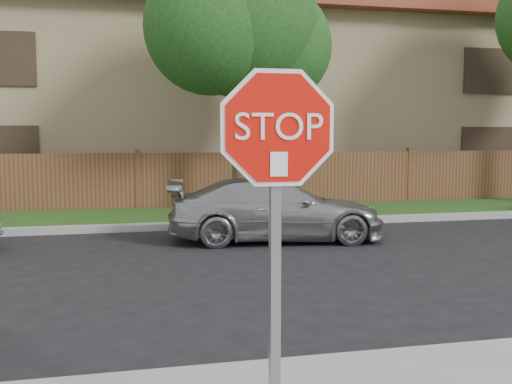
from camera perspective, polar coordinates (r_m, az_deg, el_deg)
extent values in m
plane|color=black|center=(5.49, -7.03, -17.11)|extent=(90.00, 90.00, 0.00)
cube|color=gray|center=(13.36, -10.65, -3.31)|extent=(70.00, 0.30, 0.15)
cube|color=#1E4714|center=(15.00, -10.91, -2.41)|extent=(70.00, 3.00, 0.12)
cube|color=#512F1C|center=(16.51, -11.15, 0.89)|extent=(70.00, 0.12, 1.60)
cube|color=#9B8560|center=(22.07, -11.73, 7.75)|extent=(34.00, 8.00, 6.00)
cube|color=brown|center=(22.44, -11.90, 16.07)|extent=(35.20, 9.20, 0.50)
cylinder|color=#382B21|center=(15.05, -1.44, 4.98)|extent=(0.44, 0.44, 3.92)
sphere|color=#144116|center=(15.30, -1.47, 16.05)|extent=(3.80, 3.80, 3.80)
sphere|color=#144116|center=(15.70, 1.63, 13.71)|extent=(3.00, 3.00, 3.00)
sphere|color=#144116|center=(14.73, -4.31, 15.34)|extent=(3.20, 3.20, 3.20)
cube|color=gray|center=(3.83, 1.80, -7.47)|extent=(0.06, 0.06, 2.30)
cylinder|color=white|center=(3.67, 2.11, 6.12)|extent=(1.01, 0.02, 1.01)
cylinder|color=red|center=(3.66, 2.16, 6.12)|extent=(0.93, 0.02, 0.93)
cube|color=white|center=(3.65, 2.20, 2.66)|extent=(0.11, 0.00, 0.15)
imported|color=#9B9DA1|center=(11.87, 1.91, -1.68)|extent=(4.43, 2.23, 1.24)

